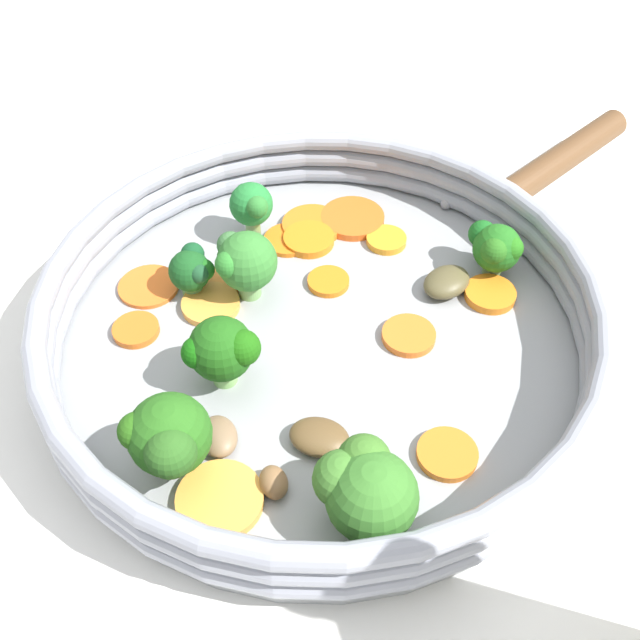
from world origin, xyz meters
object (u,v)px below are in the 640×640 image
carrot_slice_8 (490,294)px  carrot_slice_10 (211,304)px  broccoli_floret_2 (250,205)px  mushroom_piece_3 (319,437)px  carrot_slice_2 (225,281)px  carrot_slice_4 (353,218)px  carrot_slice_6 (136,330)px  broccoli_floret_1 (168,438)px  carrot_slice_9 (220,500)px  skillet (320,344)px  broccoli_floret_6 (365,489)px  mushroom_piece_1 (443,278)px  mushroom_piece_2 (219,436)px  mushroom_piece_0 (274,482)px  carrot_slice_13 (447,454)px  carrot_slice_5 (386,240)px  carrot_slice_1 (312,225)px  broccoli_floret_5 (494,246)px  broccoli_floret_0 (222,350)px  carrot_slice_7 (309,239)px  carrot_slice_11 (288,240)px  broccoli_floret_4 (245,262)px  carrot_slice_0 (149,286)px  carrot_slice_3 (328,281)px  carrot_slice_12 (409,335)px

carrot_slice_8 → carrot_slice_10: 0.19m
broccoli_floret_2 → mushroom_piece_3: 0.19m
carrot_slice_2 → carrot_slice_4: carrot_slice_4 is taller
carrot_slice_6 → broccoli_floret_1: 0.12m
carrot_slice_10 → carrot_slice_9: bearing=71.2°
skillet → carrot_slice_4: bearing=-128.3°
broccoli_floret_6 → mushroom_piece_1: bearing=-135.7°
mushroom_piece_2 → mushroom_piece_0: bearing=111.1°
carrot_slice_8 → mushroom_piece_0: size_ratio=1.69×
broccoli_floret_2 → broccoli_floret_6: broccoli_floret_6 is taller
broccoli_floret_2 → carrot_slice_13: bearing=96.1°
carrot_slice_8 → mushroom_piece_1: 0.03m
carrot_slice_5 → broccoli_floret_2: 0.10m
carrot_slice_1 → broccoli_floret_5: size_ratio=1.10×
carrot_slice_9 → broccoli_floret_6: bearing=146.8°
carrot_slice_13 → broccoli_floret_5: bearing=-133.6°
carrot_slice_8 → broccoli_floret_0: (0.19, -0.01, 0.03)m
carrot_slice_6 → carrot_slice_7: bearing=-167.8°
carrot_slice_6 → carrot_slice_10: same height
carrot_slice_10 → broccoli_floret_5: (-0.19, 0.05, 0.02)m
mushroom_piece_2 → carrot_slice_11: bearing=-127.4°
broccoli_floret_0 → mushroom_piece_0: (0.00, 0.08, -0.02)m
carrot_slice_1 → broccoli_floret_4: broccoli_floret_4 is taller
carrot_slice_0 → carrot_slice_3: (-0.11, 0.05, 0.00)m
carrot_slice_5 → mushroom_piece_3: bearing=48.0°
carrot_slice_2 → carrot_slice_7: size_ratio=0.79×
carrot_slice_13 → mushroom_piece_0: bearing=-14.4°
carrot_slice_4 → skillet: bearing=51.7°
carrot_slice_1 → mushroom_piece_2: 0.20m
carrot_slice_3 → carrot_slice_11: size_ratio=0.83×
carrot_slice_7 → broccoli_floret_1: bearing=43.4°
carrot_slice_2 → broccoli_floret_2: broccoli_floret_2 is taller
broccoli_floret_2 → broccoli_floret_1: bearing=55.0°
broccoli_floret_2 → carrot_slice_6: bearing=27.0°
carrot_slice_10 → broccoli_floret_0: size_ratio=0.80×
carrot_slice_11 → mushroom_piece_3: 0.18m
carrot_slice_1 → broccoli_floret_0: bearing=44.0°
mushroom_piece_0 → broccoli_floret_4: bearing=-107.2°
carrot_slice_0 → mushroom_piece_1: mushroom_piece_1 is taller
carrot_slice_12 → broccoli_floret_2: broccoli_floret_2 is taller
carrot_slice_6 → mushroom_piece_3: bearing=117.7°
broccoli_floret_1 → broccoli_floret_6: (-0.08, 0.07, -0.00)m
broccoli_floret_1 → broccoli_floret_4: size_ratio=1.11×
carrot_slice_6 → mushroom_piece_2: mushroom_piece_2 is taller
carrot_slice_8 → broccoli_floret_4: broccoli_floret_4 is taller
broccoli_floret_1 → mushroom_piece_0: size_ratio=2.72×
carrot_slice_6 → mushroom_piece_2: size_ratio=1.06×
carrot_slice_4 → carrot_slice_7: (0.04, 0.01, 0.00)m
carrot_slice_11 → mushroom_piece_1: (-0.08, 0.09, 0.01)m
carrot_slice_10 → broccoli_floret_5: bearing=164.1°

